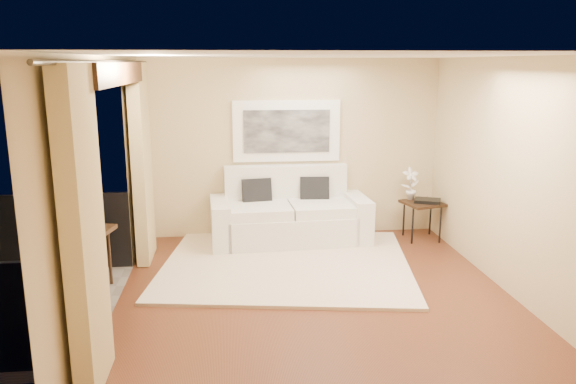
{
  "coord_description": "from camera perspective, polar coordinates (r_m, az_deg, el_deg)",
  "views": [
    {
      "loc": [
        -0.95,
        -5.93,
        2.63
      ],
      "look_at": [
        -0.23,
        0.86,
        1.05
      ],
      "focal_mm": 35.0,
      "sensor_mm": 36.0,
      "label": 1
    }
  ],
  "objects": [
    {
      "name": "floor",
      "position": [
        6.56,
        2.87,
        -10.63
      ],
      "size": [
        5.0,
        5.0,
        0.0
      ],
      "primitive_type": "plane",
      "color": "#5D2F1B",
      "rests_on": "ground"
    },
    {
      "name": "room_shell",
      "position": [
        6.05,
        -17.62,
        11.39
      ],
      "size": [
        5.0,
        6.4,
        5.0
      ],
      "color": "white",
      "rests_on": "ground"
    },
    {
      "name": "balcony",
      "position": [
        6.84,
        -26.07,
        -9.39
      ],
      "size": [
        1.81,
        2.6,
        1.17
      ],
      "color": "#605B56",
      "rests_on": "ground"
    },
    {
      "name": "curtains",
      "position": [
        6.18,
        -16.69,
        0.39
      ],
      "size": [
        0.16,
        4.8,
        2.64
      ],
      "color": "tan",
      "rests_on": "ground"
    },
    {
      "name": "artwork",
      "position": [
        8.5,
        -0.14,
        6.21
      ],
      "size": [
        1.62,
        0.07,
        0.92
      ],
      "color": "white",
      "rests_on": "room_shell"
    },
    {
      "name": "rug",
      "position": [
        7.54,
        -0.16,
        -7.23
      ],
      "size": [
        3.6,
        3.25,
        0.04
      ],
      "primitive_type": "cube",
      "rotation": [
        0.0,
        0.0,
        -0.15
      ],
      "color": "beige",
      "rests_on": "floor"
    },
    {
      "name": "sofa",
      "position": [
        8.39,
        0.08,
        -2.45
      ],
      "size": [
        2.36,
        1.11,
        1.11
      ],
      "rotation": [
        0.0,
        0.0,
        0.05
      ],
      "color": "white",
      "rests_on": "floor"
    },
    {
      "name": "side_table",
      "position": [
        8.7,
        13.51,
        -1.37
      ],
      "size": [
        0.65,
        0.65,
        0.58
      ],
      "rotation": [
        0.0,
        0.0,
        0.26
      ],
      "color": "black",
      "rests_on": "floor"
    },
    {
      "name": "tray",
      "position": [
        8.67,
        13.99,
        -0.87
      ],
      "size": [
        0.46,
        0.4,
        0.05
      ],
      "primitive_type": "cube",
      "rotation": [
        0.0,
        0.0,
        -0.39
      ],
      "color": "black",
      "rests_on": "side_table"
    },
    {
      "name": "orchid",
      "position": [
        8.74,
        12.36,
        0.82
      ],
      "size": [
        0.28,
        0.2,
        0.5
      ],
      "primitive_type": "imported",
      "rotation": [
        0.0,
        0.0,
        0.11
      ],
      "color": "white",
      "rests_on": "side_table"
    },
    {
      "name": "bistro_table",
      "position": [
        6.85,
        -20.44,
        -4.37
      ],
      "size": [
        0.77,
        0.77,
        0.76
      ],
      "rotation": [
        0.0,
        0.0,
        -0.21
      ],
      "color": "black",
      "rests_on": "balcony"
    },
    {
      "name": "balcony_chair_far",
      "position": [
        6.86,
        -21.74,
        -5.99
      ],
      "size": [
        0.43,
        0.43,
        0.88
      ],
      "rotation": [
        0.0,
        0.0,
        3.01
      ],
      "color": "black",
      "rests_on": "balcony"
    },
    {
      "name": "ice_bucket",
      "position": [
        6.92,
        -21.3,
        -2.7
      ],
      "size": [
        0.18,
        0.18,
        0.2
      ],
      "primitive_type": "cylinder",
      "color": "silver",
      "rests_on": "bistro_table"
    },
    {
      "name": "candle",
      "position": [
        6.97,
        -19.77,
        -3.02
      ],
      "size": [
        0.06,
        0.06,
        0.07
      ],
      "primitive_type": "cylinder",
      "color": "red",
      "rests_on": "bistro_table"
    },
    {
      "name": "vase",
      "position": [
        6.63,
        -20.94,
        -3.41
      ],
      "size": [
        0.04,
        0.04,
        0.18
      ],
      "primitive_type": "cylinder",
      "color": "silver",
      "rests_on": "bistro_table"
    },
    {
      "name": "glass_a",
      "position": [
        6.7,
        -19.73,
        -3.42
      ],
      "size": [
        0.06,
        0.06,
        0.12
      ],
      "primitive_type": "cylinder",
      "color": "silver",
      "rests_on": "bistro_table"
    },
    {
      "name": "glass_b",
      "position": [
        6.75,
        -19.25,
        -3.26
      ],
      "size": [
        0.06,
        0.06,
        0.12
      ],
      "primitive_type": "cylinder",
      "color": "white",
      "rests_on": "bistro_table"
    }
  ]
}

